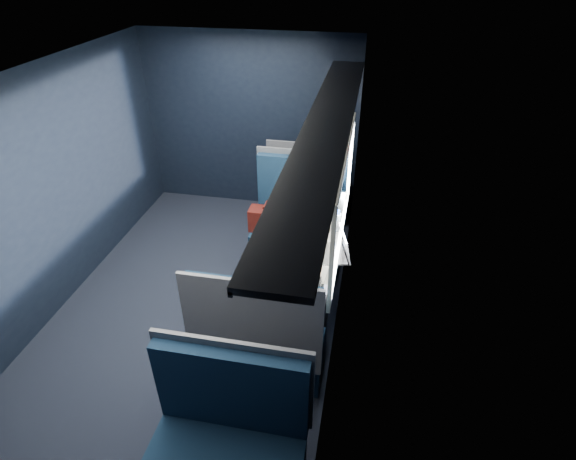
% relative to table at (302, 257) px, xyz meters
% --- Properties ---
extents(ground, '(2.80, 4.20, 0.01)m').
position_rel_table_xyz_m(ground, '(-1.03, 0.00, -0.67)').
color(ground, black).
extents(room_shell, '(3.00, 4.40, 2.40)m').
position_rel_table_xyz_m(room_shell, '(-1.01, 0.00, 0.81)').
color(room_shell, black).
rests_on(room_shell, ground).
extents(table, '(0.62, 1.00, 0.74)m').
position_rel_table_xyz_m(table, '(0.00, 0.00, 0.00)').
color(table, '#54565E').
rests_on(table, ground).
extents(seat_bay_near, '(1.04, 0.62, 1.26)m').
position_rel_table_xyz_m(seat_bay_near, '(-0.20, 0.87, -0.24)').
color(seat_bay_near, '#0B1D33').
rests_on(seat_bay_near, ground).
extents(seat_bay_far, '(1.04, 0.62, 1.26)m').
position_rel_table_xyz_m(seat_bay_far, '(-0.18, -0.87, -0.25)').
color(seat_bay_far, '#0B1D33').
rests_on(seat_bay_far, ground).
extents(seat_row_front, '(1.04, 0.51, 1.16)m').
position_rel_table_xyz_m(seat_row_front, '(-0.18, 1.80, -0.25)').
color(seat_row_front, '#0B1D33').
rests_on(seat_row_front, ground).
extents(seat_row_back, '(1.04, 0.51, 1.16)m').
position_rel_table_xyz_m(seat_row_back, '(-0.18, -1.80, -0.25)').
color(seat_row_back, '#0B1D33').
rests_on(seat_row_back, ground).
extents(man, '(0.53, 0.56, 1.32)m').
position_rel_table_xyz_m(man, '(0.07, 0.70, 0.06)').
color(man, black).
rests_on(man, ground).
extents(woman, '(0.53, 0.56, 1.32)m').
position_rel_table_xyz_m(woman, '(0.07, -0.71, 0.06)').
color(woman, black).
rests_on(woman, ground).
extents(papers, '(0.66, 0.89, 0.01)m').
position_rel_table_xyz_m(papers, '(0.01, -0.00, 0.08)').
color(papers, white).
rests_on(papers, table).
extents(laptop, '(0.35, 0.41, 0.26)m').
position_rel_table_xyz_m(laptop, '(0.33, -0.02, 0.15)').
color(laptop, silver).
rests_on(laptop, table).
extents(bottle_small, '(0.07, 0.07, 0.23)m').
position_rel_table_xyz_m(bottle_small, '(0.29, 0.40, 0.18)').
color(bottle_small, silver).
rests_on(bottle_small, table).
extents(cup, '(0.07, 0.07, 0.09)m').
position_rel_table_xyz_m(cup, '(0.21, 0.44, 0.12)').
color(cup, white).
rests_on(cup, table).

